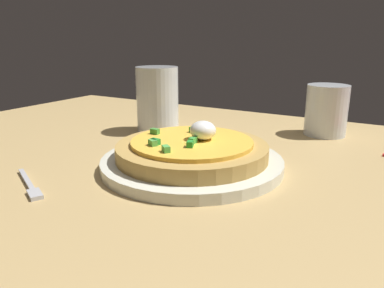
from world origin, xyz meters
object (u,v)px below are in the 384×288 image
Objects in this scene: cup_near at (326,113)px; cup_far at (158,102)px; pizza at (192,149)px; plate at (192,162)px; fork at (30,186)px.

cup_far is at bearing -154.62° from cup_near.
plate is at bearing -143.75° from pizza.
cup_near reaches higher than pizza.
pizza is (0.03, 0.02, 2.03)cm from plate.
plate is at bearing 77.44° from fork.
cup_near is at bearing 25.38° from cup_far.
cup_far reaches higher than pizza.
plate is 2.52× the size of fork.
cup_far reaches higher than plate.
plate is at bearing -113.71° from cup_near.
pizza is at bearing 77.42° from fork.
pizza reaches higher than fork.
plate is 1.20× the size of pizza.
cup_far reaches higher than cup_near.
cup_near is 31.88cm from cup_far.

